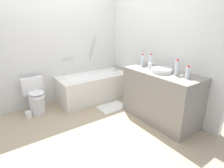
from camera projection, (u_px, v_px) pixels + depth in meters
The scene contains 17 objects.
ground_plane at pixel (90, 124), 3.07m from camera, with size 3.85×3.85×0.00m, color tan.
wall_back_tiled at pixel (58, 44), 3.67m from camera, with size 3.25×0.10×2.45m, color silver.
wall_right_mirror at pixel (155, 46), 3.45m from camera, with size 0.10×2.90×2.45m, color silver.
bathtub at pixel (94, 86), 3.98m from camera, with size 1.56×0.71×1.35m.
toilet at pixel (36, 96), 3.36m from camera, with size 0.39×0.49×0.68m.
vanity_counter at pixel (160, 96), 3.10m from camera, with size 0.62×1.32×0.88m, color gray.
sink_basin at pixel (162, 70), 2.92m from camera, with size 0.34×0.34×0.07m, color white.
sink_faucet at pixel (169, 69), 3.02m from camera, with size 0.12×0.15×0.08m.
water_bottle_0 at pixel (188, 73), 2.60m from camera, with size 0.07×0.07×0.19m.
water_bottle_1 at pixel (142, 61), 3.29m from camera, with size 0.06×0.06×0.23m.
water_bottle_2 at pixel (177, 68), 2.73m from camera, with size 0.06×0.06×0.25m.
water_bottle_3 at pixel (151, 61), 3.21m from camera, with size 0.06×0.06×0.25m.
drinking_glass_0 at pixel (143, 63), 3.39m from camera, with size 0.07×0.07×0.10m, color white.
drinking_glass_1 at pixel (150, 66), 3.15m from camera, with size 0.08×0.08×0.10m, color white.
soap_dish at pixel (182, 76), 2.72m from camera, with size 0.09×0.06×0.02m, color white.
bath_mat at pixel (112, 107), 3.66m from camera, with size 0.55×0.40×0.01m, color white.
toilet_paper_roll at pixel (29, 114), 3.26m from camera, with size 0.11×0.11×0.12m, color white.
Camera 1 is at (-1.21, -2.40, 1.67)m, focal length 28.34 mm.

